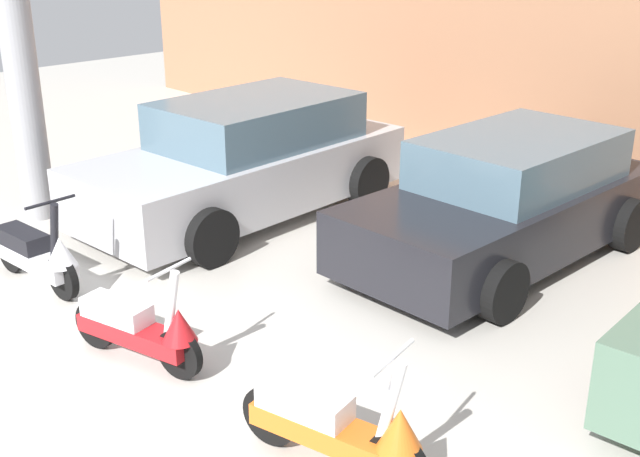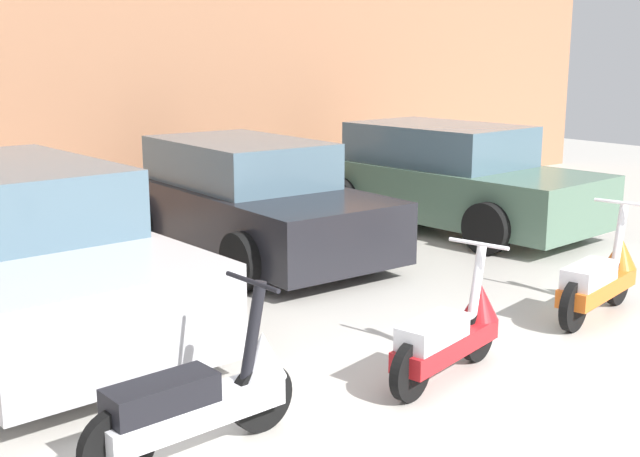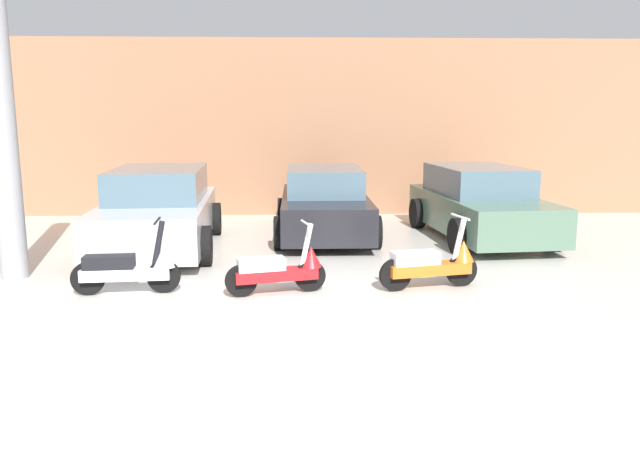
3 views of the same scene
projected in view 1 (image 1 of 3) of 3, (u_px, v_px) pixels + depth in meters
ground_plane at (36, 429)px, 5.71m from camera, size 28.00×28.00×0.00m
wall_back at (603, 37)px, 9.92m from camera, size 19.60×0.12×4.03m
scooter_front_left at (38, 254)px, 7.80m from camera, size 1.41×0.51×0.98m
scooter_front_right at (141, 327)px, 6.43m from camera, size 1.32×0.59×0.94m
scooter_front_center at (339, 425)px, 5.16m from camera, size 1.39×0.60×0.98m
car_rear_left at (247, 160)px, 9.65m from camera, size 2.20×4.23×1.40m
car_rear_center at (506, 201)px, 8.39m from camera, size 1.87×3.86×1.31m
support_column_side at (18, 49)px, 9.06m from camera, size 0.38×0.38×4.03m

